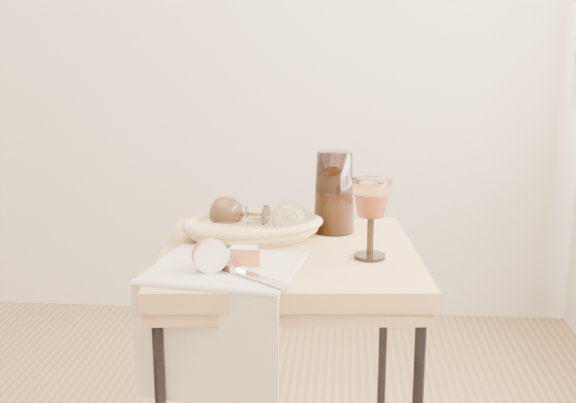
# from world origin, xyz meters

# --- Properties ---
(wall_back) EXTENTS (3.60, 0.00, 2.70)m
(wall_back) POSITION_xyz_m (0.00, 1.80, 1.35)
(wall_back) COLOR beige
(wall_back) RESTS_ON ground
(side_table) EXTENTS (0.64, 0.64, 0.75)m
(side_table) POSITION_xyz_m (0.69, 0.29, 0.38)
(side_table) COLOR olive
(side_table) RESTS_ON floor
(tea_towel) EXTENTS (0.35, 0.32, 0.01)m
(tea_towel) POSITION_xyz_m (0.56, 0.13, 0.76)
(tea_towel) COLOR silver
(tea_towel) RESTS_ON side_table
(bread_basket) EXTENTS (0.36, 0.31, 0.04)m
(bread_basket) POSITION_xyz_m (0.59, 0.38, 0.77)
(bread_basket) COLOR olive
(bread_basket) RESTS_ON side_table
(goblet_lying_a) EXTENTS (0.16, 0.12, 0.09)m
(goblet_lying_a) POSITION_xyz_m (0.57, 0.39, 0.81)
(goblet_lying_a) COLOR brown
(goblet_lying_a) RESTS_ON bread_basket
(goblet_lying_b) EXTENTS (0.14, 0.09, 0.09)m
(goblet_lying_b) POSITION_xyz_m (0.64, 0.36, 0.81)
(goblet_lying_b) COLOR white
(goblet_lying_b) RESTS_ON bread_basket
(pitcher) EXTENTS (0.17, 0.24, 0.24)m
(pitcher) POSITION_xyz_m (0.79, 0.45, 0.85)
(pitcher) COLOR black
(pitcher) RESTS_ON side_table
(wine_goblet) EXTENTS (0.11, 0.11, 0.18)m
(wine_goblet) POSITION_xyz_m (0.87, 0.23, 0.84)
(wine_goblet) COLOR white
(wine_goblet) RESTS_ON side_table
(apple_half) EXTENTS (0.09, 0.06, 0.07)m
(apple_half) POSITION_xyz_m (0.53, 0.10, 0.79)
(apple_half) COLOR red
(apple_half) RESTS_ON tea_towel
(apple_wedge) EXTENTS (0.06, 0.03, 0.04)m
(apple_wedge) POSITION_xyz_m (0.60, 0.15, 0.78)
(apple_wedge) COLOR silver
(apple_wedge) RESTS_ON tea_towel
(table_knife) EXTENTS (0.21, 0.18, 0.02)m
(table_knife) POSITION_xyz_m (0.60, 0.08, 0.77)
(table_knife) COLOR silver
(table_knife) RESTS_ON tea_towel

